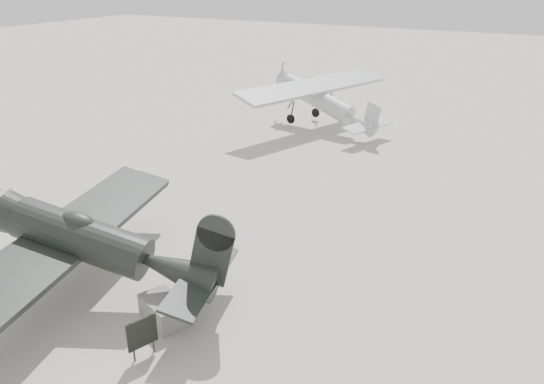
# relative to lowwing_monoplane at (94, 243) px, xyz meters

# --- Properties ---
(ground) EXTENTS (160.00, 160.00, 0.00)m
(ground) POSITION_rel_lowwing_monoplane_xyz_m (3.30, 4.70, -1.98)
(ground) COLOR #A7A294
(ground) RESTS_ON ground
(lowwing_monoplane) EXTENTS (8.44, 11.65, 3.75)m
(lowwing_monoplane) POSITION_rel_lowwing_monoplane_xyz_m (0.00, 0.00, 0.00)
(lowwing_monoplane) COLOR black
(lowwing_monoplane) RESTS_ON ground
(highwing_monoplane) EXTENTS (8.59, 11.89, 3.40)m
(highwing_monoplane) POSITION_rel_lowwing_monoplane_xyz_m (-1.61, 21.17, 0.15)
(highwing_monoplane) COLOR #A1A3A6
(highwing_monoplane) RESTS_ON ground
(equipment_block) EXTENTS (1.73, 1.42, 0.74)m
(equipment_block) POSITION_rel_lowwing_monoplane_xyz_m (2.54, 0.00, -1.61)
(equipment_block) COLOR slate
(equipment_block) RESTS_ON ground
(sign_board) EXTENTS (0.36, 0.84, 1.26)m
(sign_board) POSITION_rel_lowwing_monoplane_xyz_m (3.06, -1.51, -1.23)
(sign_board) COLOR #333333
(sign_board) RESTS_ON ground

